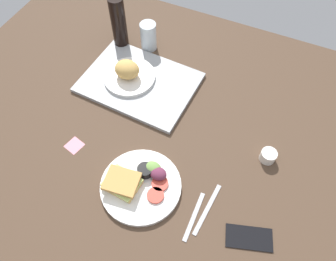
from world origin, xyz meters
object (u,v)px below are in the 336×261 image
object	(u,v)px
soda_bottle	(119,23)
knife	(207,209)
cell_phone	(249,238)
serving_tray	(139,82)
fork	(194,216)
sticky_note	(74,145)
drinking_glass	(148,36)
plate_with_salad	(139,183)
espresso_cup	(268,156)
bread_plate_near	(128,73)

from	to	relation	value
soda_bottle	knife	xyz separation A→B (cm)	(62.13, -55.72, -11.68)
knife	cell_phone	distance (cm)	15.28
serving_tray	fork	xyz separation A→B (cm)	(41.49, -42.47, -0.55)
sticky_note	soda_bottle	bearing A→B (deg)	100.31
sticky_note	drinking_glass	bearing A→B (deg)	87.89
plate_with_salad	knife	xyz separation A→B (cm)	(23.67, 1.58, -1.52)
drinking_glass	knife	bearing A→B (deg)	-49.72
drinking_glass	espresso_cup	world-z (taller)	drinking_glass
soda_bottle	fork	world-z (taller)	soda_bottle
drinking_glass	cell_phone	bearing A→B (deg)	-43.80
espresso_cup	sticky_note	size ratio (longest dim) A/B	1.00
serving_tray	fork	size ratio (longest dim) A/B	2.65
serving_tray	cell_phone	distance (cm)	72.58
plate_with_salad	drinking_glass	distance (cm)	66.69
serving_tray	fork	world-z (taller)	serving_tray
bread_plate_near	drinking_glass	distance (cm)	21.14
fork	espresso_cup	bearing A→B (deg)	-28.59
drinking_glass	soda_bottle	bearing A→B (deg)	-162.75
drinking_glass	knife	world-z (taller)	drinking_glass
fork	knife	bearing A→B (deg)	-38.03
cell_phone	soda_bottle	bearing A→B (deg)	125.16
plate_with_salad	soda_bottle	bearing A→B (deg)	123.87
knife	cell_phone	bearing A→B (deg)	-97.09
bread_plate_near	espresso_cup	world-z (taller)	bread_plate_near
plate_with_salad	soda_bottle	distance (cm)	69.75
knife	cell_phone	world-z (taller)	cell_phone
serving_tray	drinking_glass	xyz separation A→B (cm)	(-5.82, 20.92, 5.52)
espresso_cup	cell_phone	world-z (taller)	espresso_cup
serving_tray	sticky_note	distance (cm)	36.98
fork	cell_phone	xyz separation A→B (cm)	(17.94, 0.80, 0.15)
plate_with_salad	fork	bearing A→B (deg)	-6.67
bread_plate_near	fork	bearing A→B (deg)	-42.58
soda_bottle	fork	xyz separation A→B (cm)	(59.13, -59.72, -11.68)
drinking_glass	fork	distance (cm)	79.33
plate_with_salad	knife	world-z (taller)	plate_with_salad
soda_bottle	sticky_note	bearing A→B (deg)	-79.69
plate_with_salad	knife	bearing A→B (deg)	3.82
knife	sticky_note	bearing A→B (deg)	92.43
plate_with_salad	fork	distance (cm)	20.87
bread_plate_near	sticky_note	bearing A→B (deg)	-95.25
soda_bottle	drinking_glass	bearing A→B (deg)	17.25
serving_tray	drinking_glass	size ratio (longest dim) A/B	3.56
bread_plate_near	drinking_glass	world-z (taller)	drinking_glass
bread_plate_near	soda_bottle	bearing A→B (deg)	126.89
bread_plate_near	plate_with_salad	world-z (taller)	bread_plate_near
soda_bottle	serving_tray	bearing A→B (deg)	-44.37
drinking_glass	fork	world-z (taller)	drinking_glass
bread_plate_near	drinking_glass	xyz separation A→B (cm)	(-1.21, 21.02, 1.93)
plate_with_salad	soda_bottle	world-z (taller)	soda_bottle
fork	cell_phone	world-z (taller)	cell_phone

